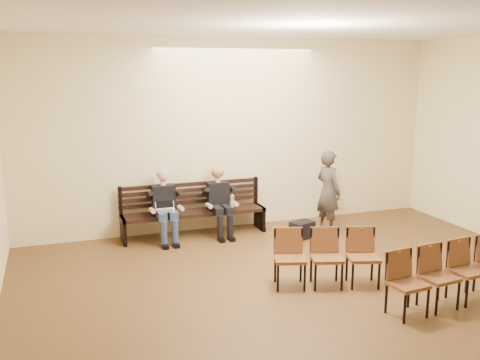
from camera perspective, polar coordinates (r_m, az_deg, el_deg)
The scene contains 11 objects.
ground at distance 6.13m, azimuth 15.72°, elevation -17.39°, with size 10.00×10.00×0.00m, color brown.
room_walls at distance 6.04m, azimuth 12.76°, elevation 7.64°, with size 8.02×10.01×3.51m.
bench at distance 9.65m, azimuth -4.90°, elevation -4.62°, with size 2.60×0.90×0.45m, color black.
seated_man at distance 9.32m, azimuth -8.02°, elevation -2.95°, with size 0.49×0.68×1.18m, color black, non-canonical shape.
seated_woman at distance 9.56m, azimuth -2.19°, elevation -2.68°, with size 0.48×0.66×1.11m, color black, non-canonical shape.
laptop at distance 9.18m, azimuth -7.87°, elevation -3.33°, with size 0.33×0.26×0.24m, color silver.
water_bottle at distance 9.39m, azimuth -0.82°, elevation -2.91°, with size 0.07×0.07×0.22m, color silver.
bag at distance 9.56m, azimuth 6.64°, elevation -5.30°, with size 0.40×0.28×0.30m, color black.
passerby at distance 9.80m, azimuth 9.41°, elevation -0.57°, with size 0.64×0.42×1.74m, color #3B3630.
chair_row_front at distance 7.49m, azimuth 9.23°, elevation -8.25°, with size 1.43×0.43×0.80m, color brown.
chair_row_back at distance 7.36m, azimuth 21.84°, elevation -9.35°, with size 1.92×0.43×0.79m, color brown.
Camera 1 is at (-3.21, -4.31, 2.94)m, focal length 40.00 mm.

